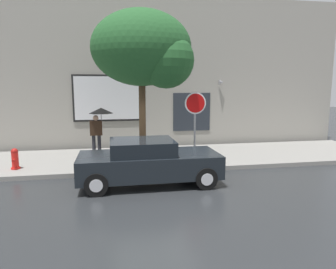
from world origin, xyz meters
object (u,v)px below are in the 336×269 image
object	(u,v)px
street_tree	(146,51)
stop_sign	(195,114)
parked_car	(148,162)
pedestrian_with_umbrella	(99,118)
fire_hydrant	(15,159)

from	to	relation	value
street_tree	stop_sign	bearing A→B (deg)	-6.94
parked_car	pedestrian_with_umbrella	distance (m)	3.98
street_tree	parked_car	bearing A→B (deg)	-96.24
parked_car	street_tree	bearing A→B (deg)	83.76
pedestrian_with_umbrella	street_tree	world-z (taller)	street_tree
pedestrian_with_umbrella	stop_sign	world-z (taller)	stop_sign
parked_car	stop_sign	xyz separation A→B (m)	(1.85, 1.47, 1.29)
parked_car	fire_hydrant	xyz separation A→B (m)	(-4.27, 1.93, -0.18)
fire_hydrant	street_tree	size ratio (longest dim) A/B	0.13
street_tree	stop_sign	world-z (taller)	street_tree
parked_car	pedestrian_with_umbrella	size ratio (longest dim) A/B	2.16
fire_hydrant	street_tree	world-z (taller)	street_tree
pedestrian_with_umbrella	stop_sign	xyz separation A→B (m)	(3.36, -2.08, 0.30)
parked_car	pedestrian_with_umbrella	xyz separation A→B (m)	(-1.51, 3.55, 0.98)
parked_car	stop_sign	bearing A→B (deg)	38.47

